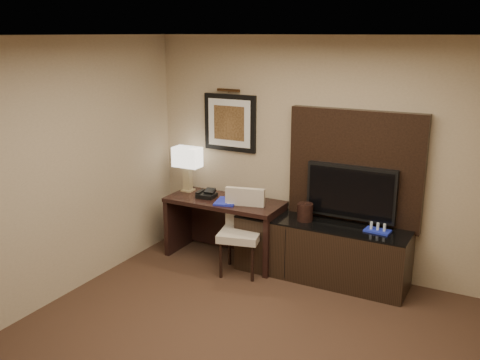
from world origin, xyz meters
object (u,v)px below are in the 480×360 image
Objects in this scene: desk_chair at (241,234)px; minibar_tray at (378,227)px; water_bottle at (258,197)px; desk at (225,229)px; tv at (351,192)px; table_lamp at (188,171)px; desk_phone at (207,193)px; credenza at (321,250)px; ice_bucket at (305,212)px.

minibar_tray is at bearing -1.40° from desk_chair.
desk is at bearing -175.56° from water_bottle.
tv is 2.10m from table_lamp.
table_lamp is 2.44× the size of desk_phone.
desk_phone reaches higher than credenza.
desk is 5.34× the size of minibar_tray.
tv is at bearing 9.14° from desk_chair.
desk_phone reaches higher than desk.
credenza is 1.96m from table_lamp.
table_lamp is at bearing 177.88° from credenza.
minibar_tray is at bearing -1.72° from table_lamp.
water_bottle reaches higher than minibar_tray.
minibar_tray is (0.62, 0.00, 0.38)m from credenza.
water_bottle is at bearing 177.20° from ice_bucket.
desk_phone is at bearing -178.48° from minibar_tray.
credenza is 1.55m from desk_phone.
minibar_tray is at bearing -2.95° from desk_phone.
minibar_tray is at bearing 0.50° from credenza.
tv is (1.50, 0.19, 0.64)m from desk.
table_lamp is at bearing 176.37° from ice_bucket.
desk is at bearing -172.78° from tv.
desk_chair is 4.52× the size of desk_phone.
desk is at bearing -178.23° from credenza.
tv is 0.56m from ice_bucket.
table_lamp is at bearing 155.66° from desk_phone.
tv is at bearing 2.43° from desk_phone.
table_lamp is at bearing -177.77° from tv.
desk_chair is (-0.87, -0.31, 0.15)m from credenza.
water_bottle reaches higher than credenza.
table_lamp reaches higher than ice_bucket.
table_lamp is at bearing 178.28° from minibar_tray.
tv is 0.49m from minibar_tray.
water_bottle is at bearing -179.85° from credenza.
credenza is at bearing -2.38° from table_lamp.
credenza is at bearing 6.40° from desk_chair.
desk_chair reaches higher than minibar_tray.
table_lamp reaches higher than desk.
desk reaches higher than credenza.
water_bottle is at bearing -179.96° from minibar_tray.
tv is at bearing 8.36° from water_bottle.
tv is at bearing 30.79° from credenza.
desk_chair is 0.74m from desk_phone.
desk_phone is 1.14× the size of water_bottle.
credenza is 0.48m from ice_bucket.
credenza is 3.73× the size of table_lamp.
ice_bucket reaches higher than credenza.
tv reaches higher than water_bottle.
ice_bucket is 0.74× the size of minibar_tray.
water_bottle is (-0.80, 0.00, 0.52)m from credenza.
desk_chair is at bearing -157.31° from ice_bucket.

